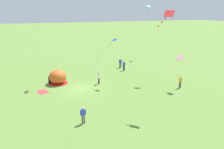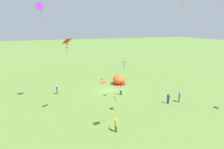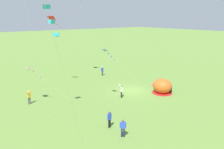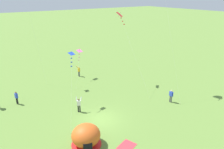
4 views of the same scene
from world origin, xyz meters
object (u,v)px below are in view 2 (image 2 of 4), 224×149
person_near_tent (116,124)px  kite_red (67,43)px  person_flying_kite (121,90)px  kite_pink (114,96)px  kite_blue (124,64)px  person_with_toddler (179,96)px  kite_purple (40,8)px  toddler_crawling (102,79)px  popup_tent (119,80)px  person_far_back (57,89)px  person_watching_sky (168,98)px

person_near_tent → kite_red: 11.53m
person_flying_kite → person_near_tent: bearing=63.3°
person_flying_kite → kite_pink: (5.27, 9.92, 3.30)m
kite_blue → person_with_toddler: bearing=151.7°
kite_pink → kite_purple: bearing=-55.7°
toddler_crawling → kite_purple: size_ratio=0.04×
kite_pink → toddler_crawling: bearing=-103.7°
person_near_tent → kite_pink: kite_pink is taller
popup_tent → kite_blue: bearing=71.9°
kite_pink → kite_blue: kite_blue is taller
person_with_toddler → person_far_back: 21.52m
popup_tent → kite_red: size_ratio=0.26×
toddler_crawling → kite_purple: 21.10m
person_watching_sky → kite_purple: (17.88, -6.58, 13.60)m
person_with_toddler → person_flying_kite: 10.00m
toddler_crawling → person_far_back: person_far_back is taller
kite_red → kite_purple: (2.69, -5.20, 4.50)m
kite_pink → popup_tent: bearing=-115.4°
toddler_crawling → kite_blue: (-0.03, 12.13, 6.03)m
toddler_crawling → kite_purple: (11.91, 9.81, 14.39)m
kite_pink → person_near_tent: bearing=89.7°
person_watching_sky → kite_pink: size_ratio=0.35×
toddler_crawling → kite_red: bearing=58.4°
popup_tent → kite_red: bearing=42.1°
kite_blue → kite_purple: 14.76m
person_with_toddler → kite_red: (17.33, -1.48, 9.10)m
toddler_crawling → person_flying_kite: bearing=92.1°
person_far_back → person_near_tent: bearing=110.2°
popup_tent → toddler_crawling: 5.12m
person_near_tent → person_watching_sky: (-10.87, -4.28, -0.03)m
kite_blue → person_watching_sky: bearing=144.4°
kite_pink → person_far_back: bearing=-69.0°
person_with_toddler → person_watching_sky: 2.14m
toddler_crawling → person_with_toddler: (-8.11, 16.49, 0.79)m
person_with_toddler → kite_pink: kite_pink is taller
toddler_crawling → kite_pink: size_ratio=0.11×
person_flying_kite → kite_purple: 18.31m
person_watching_sky → person_flying_kite: person_flying_kite is taller
person_watching_sky → kite_pink: bearing=18.7°
toddler_crawling → person_flying_kite: size_ratio=0.29×
kite_pink → kite_blue: size_ratio=0.71×
kite_purple → person_far_back: bearing=-109.1°
person_near_tent → person_far_back: person_near_tent is taller
kite_blue → toddler_crawling: bearing=-89.9°
person_near_tent → kite_purple: kite_purple is taller
popup_tent → person_with_toddler: 13.34m
person_flying_kite → toddler_crawling: bearing=-87.9°
kite_red → person_with_toddler: bearing=175.1°
popup_tent → person_near_tent: 17.94m
person_with_toddler → person_watching_sky: size_ratio=1.00×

